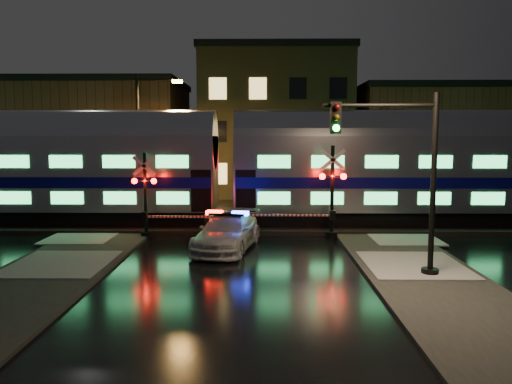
# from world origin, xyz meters

# --- Properties ---
(ground) EXTENTS (120.00, 120.00, 0.00)m
(ground) POSITION_xyz_m (0.00, 0.00, 0.00)
(ground) COLOR black
(ground) RESTS_ON ground
(ballast) EXTENTS (90.00, 4.20, 0.24)m
(ballast) POSITION_xyz_m (0.00, 5.00, 0.12)
(ballast) COLOR black
(ballast) RESTS_ON ground
(sidewalk_left) EXTENTS (4.00, 20.00, 0.12)m
(sidewalk_left) POSITION_xyz_m (-6.50, -6.00, 0.06)
(sidewalk_left) COLOR #2D2D2D
(sidewalk_left) RESTS_ON ground
(sidewalk_right) EXTENTS (4.00, 20.00, 0.12)m
(sidewalk_right) POSITION_xyz_m (6.50, -6.00, 0.06)
(sidewalk_right) COLOR #2D2D2D
(sidewalk_right) RESTS_ON ground
(building_left) EXTENTS (14.00, 10.00, 9.00)m
(building_left) POSITION_xyz_m (-13.00, 22.00, 4.50)
(building_left) COLOR #583022
(building_left) RESTS_ON ground
(building_mid) EXTENTS (12.00, 11.00, 11.50)m
(building_mid) POSITION_xyz_m (2.00, 22.50, 5.75)
(building_mid) COLOR brown
(building_mid) RESTS_ON ground
(building_right) EXTENTS (12.00, 10.00, 8.50)m
(building_right) POSITION_xyz_m (15.00, 22.00, 4.25)
(building_right) COLOR #583022
(building_right) RESTS_ON ground
(train) EXTENTS (51.00, 3.12, 5.92)m
(train) POSITION_xyz_m (-0.98, 5.00, 3.38)
(train) COLOR black
(train) RESTS_ON ballast
(police_car) EXTENTS (3.05, 5.48, 1.67)m
(police_car) POSITION_xyz_m (-0.54, -0.02, 0.76)
(police_car) COLOR silver
(police_car) RESTS_ON ground
(crossing_signal_right) EXTENTS (6.21, 0.67, 4.39)m
(crossing_signal_right) POSITION_xyz_m (3.88, 2.31, 1.82)
(crossing_signal_right) COLOR black
(crossing_signal_right) RESTS_ON ground
(crossing_signal_left) EXTENTS (5.72, 0.65, 4.05)m
(crossing_signal_left) POSITION_xyz_m (-4.22, 2.31, 1.68)
(crossing_signal_left) COLOR black
(crossing_signal_left) RESTS_ON ground
(traffic_light) EXTENTS (4.04, 0.72, 6.25)m
(traffic_light) POSITION_xyz_m (5.71, -4.23, 3.32)
(traffic_light) COLOR black
(traffic_light) RESTS_ON ground
(streetlight) EXTENTS (2.80, 0.29, 8.36)m
(streetlight) POSITION_xyz_m (-6.20, 9.00, 4.82)
(streetlight) COLOR black
(streetlight) RESTS_ON ground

